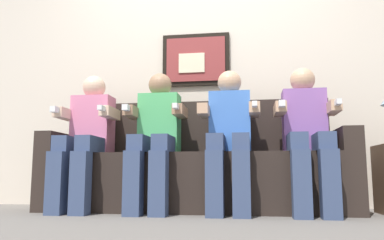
{
  "coord_description": "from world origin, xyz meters",
  "views": [
    {
      "loc": [
        0.43,
        -2.77,
        0.29
      ],
      "look_at": [
        0.0,
        0.15,
        0.7
      ],
      "focal_mm": 36.34,
      "sensor_mm": 36.0,
      "label": 1
    }
  ],
  "objects_px": {
    "person_right_center": "(229,132)",
    "person_rightmost": "(307,130)",
    "couch": "(195,171)",
    "person_left_center": "(156,133)",
    "person_leftmost": "(86,134)"
  },
  "relations": [
    {
      "from": "person_rightmost",
      "to": "person_leftmost",
      "type": "bearing_deg",
      "value": 180.0
    },
    {
      "from": "person_leftmost",
      "to": "person_right_center",
      "type": "relative_size",
      "value": 1.0
    },
    {
      "from": "person_leftmost",
      "to": "person_rightmost",
      "type": "xyz_separation_m",
      "value": [
        1.71,
        0.0,
        0.0
      ]
    },
    {
      "from": "person_right_center",
      "to": "person_rightmost",
      "type": "xyz_separation_m",
      "value": [
        0.57,
        -0.0,
        0.0
      ]
    },
    {
      "from": "person_leftmost",
      "to": "person_right_center",
      "type": "height_order",
      "value": "same"
    },
    {
      "from": "person_left_center",
      "to": "person_right_center",
      "type": "xyz_separation_m",
      "value": [
        0.57,
        0.0,
        -0.0
      ]
    },
    {
      "from": "person_leftmost",
      "to": "person_rightmost",
      "type": "height_order",
      "value": "same"
    },
    {
      "from": "person_right_center",
      "to": "person_rightmost",
      "type": "height_order",
      "value": "same"
    },
    {
      "from": "person_left_center",
      "to": "person_leftmost",
      "type": "bearing_deg",
      "value": 180.0
    },
    {
      "from": "person_right_center",
      "to": "person_rightmost",
      "type": "bearing_deg",
      "value": -0.05
    },
    {
      "from": "couch",
      "to": "person_right_center",
      "type": "relative_size",
      "value": 2.18
    },
    {
      "from": "person_left_center",
      "to": "person_right_center",
      "type": "relative_size",
      "value": 1.0
    },
    {
      "from": "couch",
      "to": "person_left_center",
      "type": "distance_m",
      "value": 0.44
    },
    {
      "from": "person_left_center",
      "to": "person_rightmost",
      "type": "distance_m",
      "value": 1.14
    },
    {
      "from": "person_leftmost",
      "to": "person_right_center",
      "type": "bearing_deg",
      "value": 0.02
    }
  ]
}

